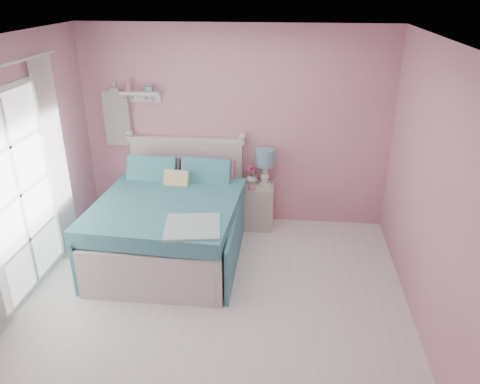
% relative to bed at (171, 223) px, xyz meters
% --- Properties ---
extents(floor, '(4.50, 4.50, 0.00)m').
position_rel_bed_xyz_m(floor, '(0.65, -1.24, -0.40)').
color(floor, white).
rests_on(floor, ground).
extents(room_shell, '(4.50, 4.50, 4.50)m').
position_rel_bed_xyz_m(room_shell, '(0.65, -1.24, 1.18)').
color(room_shell, pink).
rests_on(room_shell, floor).
extents(bed, '(1.68, 2.05, 1.17)m').
position_rel_bed_xyz_m(bed, '(0.00, 0.00, 0.00)').
color(bed, silver).
rests_on(bed, floor).
extents(nightstand, '(0.41, 0.41, 0.60)m').
position_rel_bed_xyz_m(nightstand, '(0.98, 0.79, -0.10)').
color(nightstand, beige).
rests_on(nightstand, floor).
extents(table_lamp, '(0.24, 0.24, 0.49)m').
position_rel_bed_xyz_m(table_lamp, '(1.06, 0.84, 0.53)').
color(table_lamp, white).
rests_on(table_lamp, nightstand).
extents(vase, '(0.19, 0.19, 0.16)m').
position_rel_bed_xyz_m(vase, '(0.89, 0.84, 0.28)').
color(vase, '#B7C3C2').
rests_on(vase, nightstand).
extents(teacup, '(0.11, 0.11, 0.08)m').
position_rel_bed_xyz_m(teacup, '(0.91, 0.65, 0.23)').
color(teacup, pink).
rests_on(teacup, nightstand).
extents(roses, '(0.14, 0.11, 0.12)m').
position_rel_bed_xyz_m(roses, '(0.88, 0.84, 0.39)').
color(roses, '#BF4169').
rests_on(roses, vase).
extents(wall_shelf, '(0.50, 0.15, 0.25)m').
position_rel_bed_xyz_m(wall_shelf, '(-0.55, 0.95, 1.33)').
color(wall_shelf, silver).
rests_on(wall_shelf, room_shell).
extents(hanging_dress, '(0.34, 0.03, 0.72)m').
position_rel_bed_xyz_m(hanging_dress, '(-0.90, 0.94, 1.00)').
color(hanging_dress, white).
rests_on(hanging_dress, room_shell).
extents(french_door, '(0.04, 1.32, 2.16)m').
position_rel_bed_xyz_m(french_door, '(-1.32, -0.84, 0.67)').
color(french_door, silver).
rests_on(french_door, floor).
extents(curtain_far, '(0.04, 0.40, 2.32)m').
position_rel_bed_xyz_m(curtain_far, '(-1.27, -0.10, 0.78)').
color(curtain_far, white).
rests_on(curtain_far, floor).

